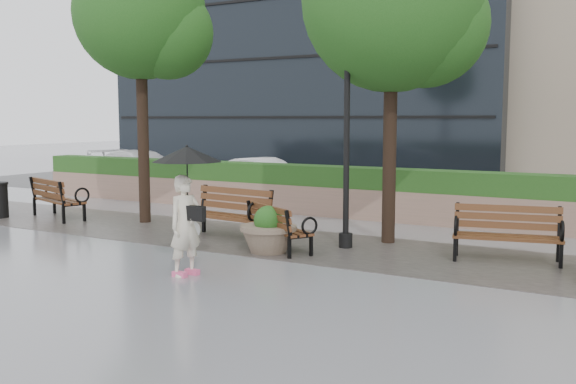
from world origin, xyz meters
The scene contains 15 objects.
ground centered at (0.00, 0.00, 0.00)m, with size 100.00×100.00×0.00m, color gray.
cobble_strip centered at (0.00, 3.00, 0.01)m, with size 28.00×3.20×0.01m, color #383330.
hedge_wall centered at (0.00, 7.00, 0.66)m, with size 24.00×0.80×1.35m.
asphalt_street centered at (0.00, 11.00, 0.00)m, with size 40.00×7.00×0.00m, color black.
bench_0 centered at (-7.45, 2.91, 0.31)m, with size 2.10×1.34×1.06m.
bench_1 centered at (-1.92, 2.77, 0.33)m, with size 2.13×1.05×1.10m.
bench_2 centered at (-0.29, 2.27, 0.27)m, with size 1.81×1.46×0.92m.
bench_3 centered at (3.88, 3.41, 0.30)m, with size 2.02×1.14×1.02m.
planter_left centered at (-0.36, 1.95, 0.37)m, with size 1.11×1.11×0.93m.
lamppost centered at (0.76, 3.14, 1.76)m, with size 0.28×0.28×3.99m.
tree_0 centered at (-4.88, 3.65, 5.07)m, with size 3.36×3.24×6.83m.
tree_1 centered at (1.48, 4.16, 4.89)m, with size 3.76×3.72×6.88m.
car_left centered at (-10.75, 9.70, 0.72)m, with size 2.01×4.95×1.44m, color white.
car_right centered at (-5.47, 10.05, 0.64)m, with size 1.36×3.89×1.28m, color white.
pedestrian centered at (-0.58, -0.30, 1.32)m, with size 1.18×1.18×2.17m.
Camera 1 is at (6.13, -8.65, 2.62)m, focal length 40.00 mm.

